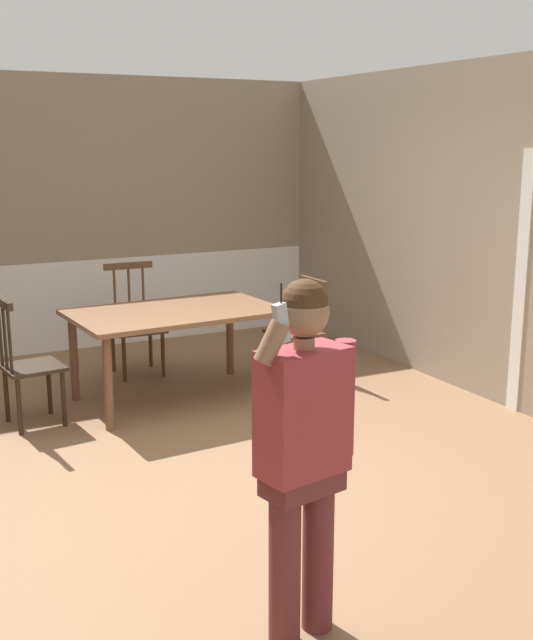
{
  "coord_description": "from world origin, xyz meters",
  "views": [
    {
      "loc": [
        -2.03,
        -4.54,
        2.15
      ],
      "look_at": [
        -0.12,
        -0.81,
        1.2
      ],
      "focal_mm": 44.3,
      "sensor_mm": 36.0,
      "label": 1
    }
  ],
  "objects": [
    {
      "name": "dining_table",
      "position": [
        0.23,
        1.55,
        0.69
      ],
      "size": [
        1.76,
        1.16,
        0.78
      ],
      "rotation": [
        0.0,
        0.0,
        0.06
      ],
      "color": "brown",
      "rests_on": "ground_plane"
    },
    {
      "name": "room_right_partition",
      "position": [
        2.65,
        0.0,
        1.41
      ],
      "size": [
        0.13,
        7.35,
        2.82
      ],
      "color": "gray",
      "rests_on": "ground_plane"
    },
    {
      "name": "chair_at_table_head",
      "position": [
        -1.01,
        1.47,
        0.49
      ],
      "size": [
        0.47,
        0.47,
        1.02
      ],
      "rotation": [
        0.0,
        0.0,
        4.82
      ],
      "color": "#2D2319",
      "rests_on": "ground_plane"
    },
    {
      "name": "chair_near_window",
      "position": [
        1.46,
        1.62,
        0.46
      ],
      "size": [
        0.46,
        0.46,
        0.93
      ],
      "rotation": [
        0.0,
        0.0,
        1.61
      ],
      "color": "#513823",
      "rests_on": "ground_plane"
    },
    {
      "name": "ground_plane",
      "position": [
        0.0,
        0.0,
        0.0
      ],
      "size": [
        8.08,
        8.08,
        0.0
      ],
      "primitive_type": "plane",
      "color": "#846042"
    },
    {
      "name": "room_back_partition",
      "position": [
        -0.0,
        3.68,
        1.36
      ],
      "size": [
        5.31,
        0.17,
        2.82
      ],
      "color": "gray",
      "rests_on": "ground_plane"
    },
    {
      "name": "person_figure",
      "position": [
        -0.46,
        -1.82,
        0.91
      ],
      "size": [
        0.53,
        0.27,
        1.61
      ],
      "rotation": [
        0.0,
        0.0,
        3.32
      ],
      "color": "brown",
      "rests_on": "ground_plane"
    },
    {
      "name": "chair_by_doorway",
      "position": [
        0.17,
        2.46,
        0.48
      ],
      "size": [
        0.47,
        0.47,
        1.04
      ],
      "rotation": [
        0.0,
        0.0,
        3.12
      ],
      "color": "#513823",
      "rests_on": "ground_plane"
    }
  ]
}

